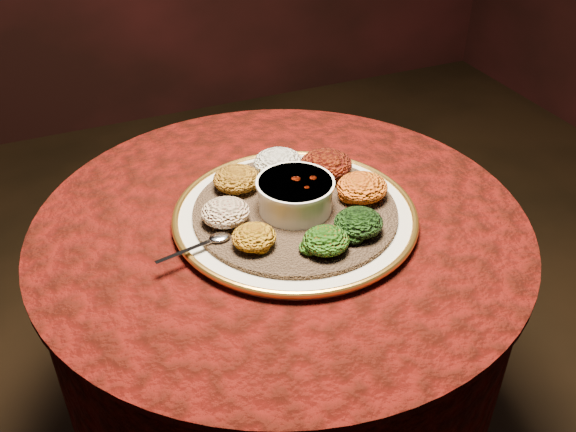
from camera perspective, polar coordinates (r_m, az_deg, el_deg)
name	(u,v)px	position (r m, az deg, el deg)	size (l,w,h in m)	color
table	(281,289)	(1.35, -0.59, -6.52)	(0.96, 0.96, 0.73)	black
platter	(295,216)	(1.23, 0.63, 0.04)	(0.54, 0.54, 0.02)	beige
injera	(295,211)	(1.22, 0.64, 0.45)	(0.39, 0.39, 0.01)	brown
stew_bowl	(295,193)	(1.20, 0.65, 2.04)	(0.15, 0.15, 0.06)	white
spoon	(214,239)	(1.14, -6.55, -2.06)	(0.14, 0.05, 0.01)	silver
portion_ayib	(278,162)	(1.32, -0.88, 4.78)	(0.10, 0.10, 0.05)	silver
portion_kitfo	(326,165)	(1.31, 3.37, 4.58)	(0.11, 0.10, 0.05)	black
portion_tikil	(362,187)	(1.25, 6.61, 2.54)	(0.10, 0.10, 0.05)	#B2820E
portion_gomen	(359,223)	(1.15, 6.29, -0.59)	(0.09, 0.09, 0.04)	black
portion_mixveg	(326,241)	(1.11, 3.39, -2.20)	(0.08, 0.08, 0.04)	#942D09
portion_kik	(254,237)	(1.12, -3.04, -1.89)	(0.08, 0.08, 0.04)	#A06D0E
portion_timatim	(225,212)	(1.18, -5.58, 0.33)	(0.09, 0.09, 0.04)	maroon
portion_shiro	(237,179)	(1.27, -4.59, 3.31)	(0.09, 0.09, 0.05)	#996312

